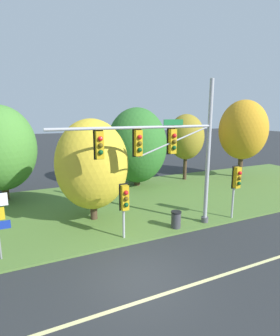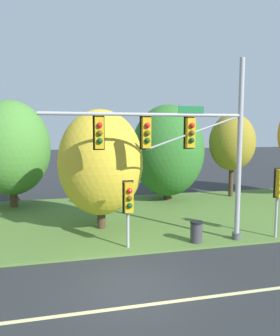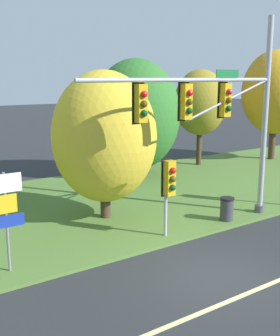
% 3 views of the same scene
% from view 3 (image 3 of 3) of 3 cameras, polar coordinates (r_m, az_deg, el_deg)
% --- Properties ---
extents(ground_plane, '(160.00, 160.00, 0.00)m').
position_cam_3_polar(ground_plane, '(12.82, 10.45, -14.14)').
color(ground_plane, '#282B2D').
extents(lane_stripe, '(36.00, 0.16, 0.01)m').
position_cam_3_polar(lane_stripe, '(12.10, 14.61, -16.00)').
color(lane_stripe, beige).
rests_on(lane_stripe, ground).
extents(grass_verge, '(48.00, 11.50, 0.10)m').
position_cam_3_polar(grass_verge, '(19.09, -7.29, -4.97)').
color(grass_verge, '#517533').
rests_on(grass_verge, ground).
extents(traffic_signal_mast, '(8.54, 0.49, 7.87)m').
position_cam_3_polar(traffic_signal_mast, '(15.79, 10.79, 7.78)').
color(traffic_signal_mast, '#9EA0A5').
rests_on(traffic_signal_mast, grass_verge).
extents(pedestrian_signal_near_kerb, '(0.46, 0.55, 2.82)m').
position_cam_3_polar(pedestrian_signal_near_kerb, '(14.57, 3.95, -1.91)').
color(pedestrian_signal_near_kerb, '#9EA0A5').
rests_on(pedestrian_signal_near_kerb, grass_verge).
extents(route_sign_post, '(1.00, 0.08, 2.96)m').
position_cam_3_polar(route_sign_post, '(12.55, -17.71, -5.20)').
color(route_sign_post, slate).
rests_on(route_sign_post, grass_verge).
extents(tree_mid_verge, '(4.11, 4.11, 5.85)m').
position_cam_3_polar(tree_mid_verge, '(16.50, -4.86, 4.20)').
color(tree_mid_verge, '#423021').
rests_on(tree_mid_verge, grass_verge).
extents(tree_tall_centre, '(5.05, 5.05, 6.61)m').
position_cam_3_polar(tree_tall_centre, '(24.13, -0.60, 7.17)').
color(tree_tall_centre, '#423021').
rests_on(tree_tall_centre, grass_verge).
extents(tree_right_far, '(3.31, 3.31, 6.07)m').
position_cam_3_polar(tree_right_far, '(27.17, 8.16, 8.74)').
color(tree_right_far, '#423021').
rests_on(tree_right_far, grass_verge).
extents(tree_furthest_back, '(4.49, 4.49, 7.38)m').
position_cam_3_polar(tree_furthest_back, '(30.24, 17.85, 9.71)').
color(tree_furthest_back, '#423021').
rests_on(tree_furthest_back, grass_verge).
extents(trash_bin, '(0.56, 0.56, 0.93)m').
position_cam_3_polar(trash_bin, '(17.01, 11.68, -5.44)').
color(trash_bin, '#38383D').
rests_on(trash_bin, grass_verge).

